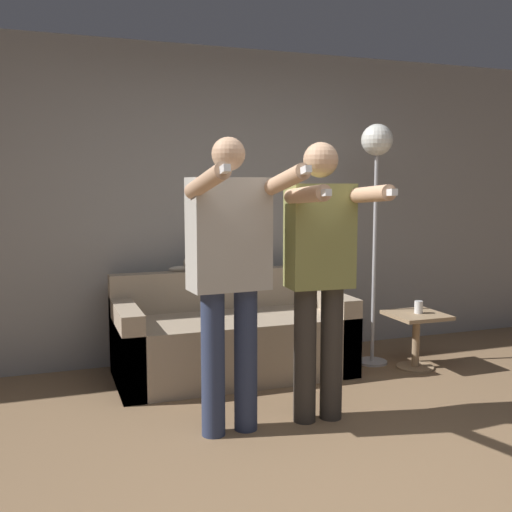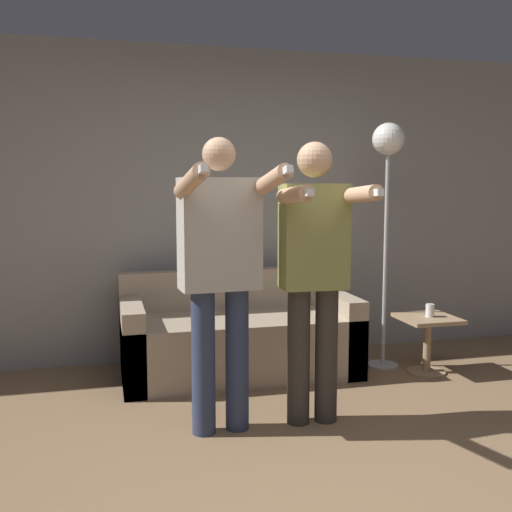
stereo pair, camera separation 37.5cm
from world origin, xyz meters
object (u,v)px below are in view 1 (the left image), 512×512
at_px(floor_lamp, 376,165).
at_px(cat, 208,261).
at_px(person_right, 321,264).
at_px(person_left, 230,264).
at_px(couch, 232,339).
at_px(side_table, 416,329).
at_px(cup, 419,307).

bearing_deg(floor_lamp, cat, 161.50).
distance_m(person_right, floor_lamp, 1.49).
bearing_deg(person_right, cat, 106.60).
bearing_deg(person_left, couch, 67.90).
distance_m(couch, side_table, 1.48).
bearing_deg(side_table, couch, 166.07).
distance_m(person_left, cup, 2.00).
relative_size(person_right, floor_lamp, 0.88).
bearing_deg(couch, side_table, -13.93).
xyz_separation_m(person_right, side_table, (1.21, 0.72, -0.67)).
xyz_separation_m(couch, cat, (-0.11, 0.31, 0.58)).
xyz_separation_m(person_left, person_right, (0.58, -0.00, -0.02)).
xyz_separation_m(floor_lamp, cup, (0.27, -0.24, -1.13)).
bearing_deg(person_right, cup, 33.60).
height_order(person_right, floor_lamp, floor_lamp).
height_order(person_left, cat, person_left).
bearing_deg(side_table, person_right, -149.03).
xyz_separation_m(person_left, floor_lamp, (1.53, 0.96, 0.61)).
distance_m(couch, cup, 1.51).
bearing_deg(floor_lamp, side_table, -42.72).
distance_m(floor_lamp, cup, 1.18).
xyz_separation_m(person_right, cup, (1.22, 0.72, -0.49)).
relative_size(person_left, floor_lamp, 0.89).
xyz_separation_m(cat, side_table, (1.54, -0.67, -0.54)).
distance_m(person_left, floor_lamp, 1.90).
distance_m(person_right, cup, 1.50).
height_order(cat, side_table, cat).
bearing_deg(side_table, floor_lamp, 137.28).
height_order(cat, floor_lamp, floor_lamp).
height_order(couch, floor_lamp, floor_lamp).
distance_m(floor_lamp, side_table, 1.35).
height_order(person_right, cat, person_right).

